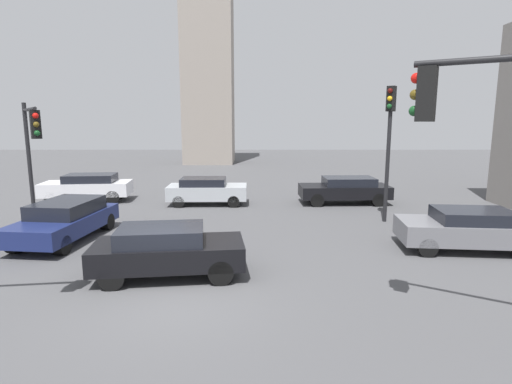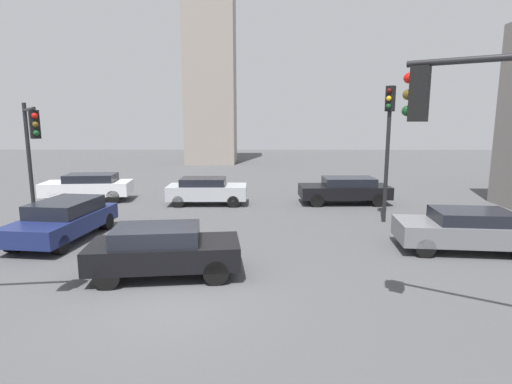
# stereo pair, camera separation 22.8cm
# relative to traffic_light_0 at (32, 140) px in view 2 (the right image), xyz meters

# --- Properties ---
(ground_plane) EXTENTS (101.05, 101.05, 0.00)m
(ground_plane) POSITION_rel_traffic_light_0_xyz_m (6.66, -6.46, -3.47)
(ground_plane) COLOR #4C4C4F
(traffic_light_0) EXTENTS (1.93, 2.62, 4.92)m
(traffic_light_0) POSITION_rel_traffic_light_0_xyz_m (0.00, 0.00, 0.00)
(traffic_light_0) COLOR black
(traffic_light_0) RESTS_ON ground_plane
(traffic_light_2) EXTENTS (2.85, 1.81, 5.58)m
(traffic_light_2) POSITION_rel_traffic_light_0_xyz_m (13.03, -8.65, 0.44)
(traffic_light_2) COLOR black
(traffic_light_2) RESTS_ON ground_plane
(traffic_light_3) EXTENTS (0.44, 0.49, 5.57)m
(traffic_light_3) POSITION_rel_traffic_light_0_xyz_m (14.00, 1.07, 0.39)
(traffic_light_3) COLOR black
(traffic_light_3) RESTS_ON ground_plane
(car_0) EXTENTS (4.36, 2.27, 1.35)m
(car_0) POSITION_rel_traffic_light_0_xyz_m (15.48, -2.76, -2.74)
(car_0) COLOR slate
(car_0) RESTS_ON ground_plane
(car_1) EXTENTS (4.60, 2.22, 1.44)m
(car_1) POSITION_rel_traffic_light_0_xyz_m (-0.30, 5.46, -2.69)
(car_1) COLOR silver
(car_1) RESTS_ON ground_plane
(car_2) EXTENTS (2.43, 4.69, 1.40)m
(car_2) POSITION_rel_traffic_light_0_xyz_m (1.79, -1.59, -2.73)
(car_2) COLOR navy
(car_2) RESTS_ON ground_plane
(car_4) EXTENTS (4.56, 1.99, 1.35)m
(car_4) POSITION_rel_traffic_light_0_xyz_m (13.15, 4.89, -2.73)
(car_4) COLOR black
(car_4) RESTS_ON ground_plane
(car_5) EXTENTS (3.98, 1.81, 1.36)m
(car_5) POSITION_rel_traffic_light_0_xyz_m (6.07, 4.63, -2.74)
(car_5) COLOR #ADB2B7
(car_5) RESTS_ON ground_plane
(car_6) EXTENTS (4.20, 2.20, 1.40)m
(car_6) POSITION_rel_traffic_light_0_xyz_m (6.16, -5.06, -2.72)
(car_6) COLOR black
(car_6) RESTS_ON ground_plane
(skyline_tower) EXTENTS (4.78, 4.78, 22.32)m
(skyline_tower) POSITION_rel_traffic_light_0_xyz_m (3.91, 25.49, 7.69)
(skyline_tower) COLOR gray
(skyline_tower) RESTS_ON ground_plane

